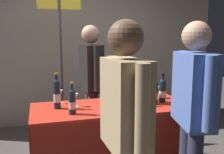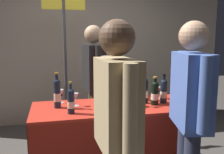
{
  "view_description": "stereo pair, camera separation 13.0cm",
  "coord_description": "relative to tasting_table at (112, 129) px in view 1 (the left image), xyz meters",
  "views": [
    {
      "loc": [
        -0.71,
        -2.41,
        1.5
      ],
      "look_at": [
        0.0,
        0.0,
        1.1
      ],
      "focal_mm": 40.41,
      "sensor_mm": 36.0,
      "label": 1
    },
    {
      "loc": [
        -0.58,
        -2.45,
        1.5
      ],
      "look_at": [
        0.0,
        0.0,
        1.1
      ],
      "focal_mm": 40.41,
      "sensor_mm": 36.0,
      "label": 2
    }
  ],
  "objects": [
    {
      "name": "wine_glass_near_taster",
      "position": [
        -0.36,
        0.08,
        0.35
      ],
      "size": [
        0.07,
        0.07,
        0.13
      ],
      "color": "silver",
      "rests_on": "tasting_table"
    },
    {
      "name": "display_bottle_4",
      "position": [
        -0.55,
        0.06,
        0.4
      ],
      "size": [
        0.07,
        0.07,
        0.36
      ],
      "color": "#192333",
      "rests_on": "tasting_table"
    },
    {
      "name": "booth_signpost",
      "position": [
        -0.4,
        1.19,
        0.75
      ],
      "size": [
        0.59,
        0.04,
        2.06
      ],
      "color": "#47474C",
      "rests_on": "ground_plane"
    },
    {
      "name": "back_partition",
      "position": [
        0.0,
        2.02,
        0.86
      ],
      "size": [
        5.11,
        0.12,
        2.81
      ],
      "primitive_type": "cube",
      "color": "#B2A893",
      "rests_on": "ground_plane"
    },
    {
      "name": "wine_glass_mid",
      "position": [
        0.59,
        0.17,
        0.35
      ],
      "size": [
        0.08,
        0.08,
        0.14
      ],
      "color": "silver",
      "rests_on": "tasting_table"
    },
    {
      "name": "vendor_presenter",
      "position": [
        -0.07,
        0.69,
        0.45
      ],
      "size": [
        0.24,
        0.63,
        1.64
      ],
      "rotation": [
        0.0,
        0.0,
        -1.51
      ],
      "color": "#4C4233",
      "rests_on": "ground_plane"
    },
    {
      "name": "display_bottle_1",
      "position": [
        0.56,
        -0.02,
        0.39
      ],
      "size": [
        0.07,
        0.07,
        0.32
      ],
      "color": "#192333",
      "rests_on": "tasting_table"
    },
    {
      "name": "featured_wine_bottle",
      "position": [
        0.44,
        -0.06,
        0.38
      ],
      "size": [
        0.08,
        0.08,
        0.3
      ],
      "color": "black",
      "rests_on": "tasting_table"
    },
    {
      "name": "display_bottle_3",
      "position": [
        0.37,
        0.15,
        0.38
      ],
      "size": [
        0.08,
        0.08,
        0.3
      ],
      "color": "black",
      "rests_on": "tasting_table"
    },
    {
      "name": "wine_glass_near_vendor",
      "position": [
        -0.51,
        0.24,
        0.35
      ],
      "size": [
        0.07,
        0.07,
        0.15
      ],
      "color": "silver",
      "rests_on": "tasting_table"
    },
    {
      "name": "brochure_stand",
      "position": [
        0.08,
        0.22,
        0.33
      ],
      "size": [
        0.06,
        0.16,
        0.16
      ],
      "primitive_type": "cube",
      "rotation": [
        -0.13,
        0.0,
        1.81
      ],
      "color": "silver",
      "rests_on": "tasting_table"
    },
    {
      "name": "taster_foreground_left",
      "position": [
        0.45,
        -0.75,
        0.43
      ],
      "size": [
        0.31,
        0.62,
        1.62
      ],
      "rotation": [
        0.0,
        0.0,
        1.35
      ],
      "color": "#2D3347",
      "rests_on": "ground_plane"
    },
    {
      "name": "display_bottle_2",
      "position": [
        0.37,
        0.02,
        0.39
      ],
      "size": [
        0.07,
        0.07,
        0.34
      ],
      "color": "#192333",
      "rests_on": "tasting_table"
    },
    {
      "name": "display_bottle_0",
      "position": [
        -0.43,
        -0.17,
        0.37
      ],
      "size": [
        0.07,
        0.07,
        0.3
      ],
      "color": "#192333",
      "rests_on": "tasting_table"
    },
    {
      "name": "taster_foreground_right",
      "position": [
        -0.2,
        -0.98,
        0.41
      ],
      "size": [
        0.22,
        0.58,
        1.6
      ],
      "rotation": [
        0.0,
        0.0,
        1.6
      ],
      "color": "#2D3347",
      "rests_on": "ground_plane"
    },
    {
      "name": "tasting_table",
      "position": [
        0.0,
        0.0,
        0.0
      ],
      "size": [
        1.62,
        0.7,
        0.8
      ],
      "color": "red",
      "rests_on": "ground_plane"
    },
    {
      "name": "flower_vase",
      "position": [
        0.17,
        -0.05,
        0.35
      ],
      "size": [
        0.11,
        0.11,
        0.34
      ],
      "color": "slate",
      "rests_on": "tasting_table"
    }
  ]
}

